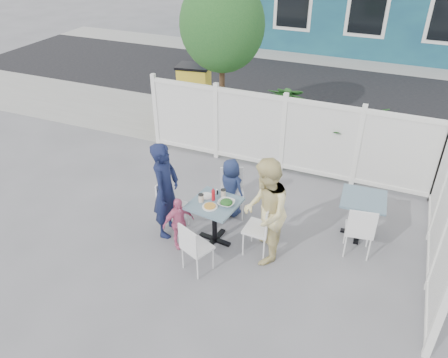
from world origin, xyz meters
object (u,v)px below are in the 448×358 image
at_px(main_table, 214,212).
at_px(spare_table, 362,207).
at_px(chair_back, 232,189).
at_px(woman, 265,212).
at_px(utility_cabinet, 195,95).
at_px(boy, 231,188).
at_px(toddler, 178,223).
at_px(chair_left, 169,201).
at_px(chair_right, 263,225).
at_px(man, 166,190).
at_px(chair_near, 194,245).

height_order(main_table, spare_table, main_table).
distance_m(chair_back, woman, 1.29).
height_order(main_table, woman, woman).
bearing_deg(main_table, utility_cabinet, 119.73).
height_order(boy, toddler, boy).
bearing_deg(chair_left, chair_right, 93.26).
xyz_separation_m(man, boy, (0.76, 0.88, -0.29)).
relative_size(main_table, spare_table, 1.08).
distance_m(chair_back, man, 1.23).
bearing_deg(main_table, toddler, -145.57).
bearing_deg(chair_right, chair_left, 90.94).
bearing_deg(spare_table, utility_cabinet, 145.24).
xyz_separation_m(utility_cabinet, chair_left, (1.56, -4.15, -0.17)).
distance_m(utility_cabinet, woman, 5.36).
bearing_deg(boy, chair_back, -113.21).
bearing_deg(man, spare_table, -74.61).
xyz_separation_m(chair_right, man, (-1.62, -0.09, 0.29)).
relative_size(spare_table, woman, 0.43).
xyz_separation_m(boy, toddler, (-0.42, -1.14, -0.09)).
xyz_separation_m(chair_back, toddler, (-0.44, -1.15, -0.06)).
height_order(spare_table, chair_back, chair_back).
bearing_deg(woman, toddler, -94.79).
xyz_separation_m(main_table, chair_back, (-0.03, 0.83, -0.07)).
bearing_deg(chair_near, spare_table, 63.45).
bearing_deg(utility_cabinet, boy, -64.12).
relative_size(main_table, woman, 0.47).
height_order(chair_left, toddler, toddler).
height_order(chair_near, man, man).
bearing_deg(chair_left, chair_near, 50.48).
xyz_separation_m(utility_cabinet, spare_table, (4.53, -3.14, -0.12)).
bearing_deg(chair_near, chair_back, 114.17).
relative_size(chair_back, woman, 0.51).
distance_m(woman, boy, 1.28).
relative_size(chair_near, woman, 0.50).
relative_size(main_table, chair_near, 0.94).
xyz_separation_m(main_table, chair_left, (-0.84, 0.06, -0.07)).
distance_m(chair_left, chair_near, 1.18).
bearing_deg(woman, utility_cabinet, -159.10).
height_order(chair_near, woman, woman).
relative_size(utility_cabinet, spare_table, 1.86).
relative_size(chair_right, woman, 0.54).
xyz_separation_m(chair_right, chair_back, (-0.84, 0.81, -0.03)).
bearing_deg(chair_back, spare_table, 161.59).
xyz_separation_m(chair_left, woman, (1.68, -0.12, 0.33)).
bearing_deg(utility_cabinet, chair_left, -78.19).
distance_m(man, boy, 1.20).
distance_m(utility_cabinet, chair_back, 4.13).
height_order(main_table, chair_right, chair_right).
relative_size(spare_table, chair_near, 0.87).
bearing_deg(chair_left, woman, 90.69).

